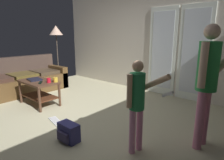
# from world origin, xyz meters

# --- Properties ---
(ground_plane) EXTENTS (5.99, 4.67, 0.02)m
(ground_plane) POSITION_xyz_m (0.00, 0.00, -0.01)
(ground_plane) COLOR #B3AD8A
(wall_back_with_doors) EXTENTS (5.99, 0.09, 2.62)m
(wall_back_with_doors) POSITION_xyz_m (0.12, 2.30, 1.28)
(wall_back_with_doors) COLOR beige
(wall_back_with_doors) RESTS_ON ground_plane
(leather_couch) EXTENTS (0.89, 2.15, 0.89)m
(leather_couch) POSITION_xyz_m (-2.31, -0.00, 0.30)
(leather_couch) COLOR brown
(leather_couch) RESTS_ON ground_plane
(coffee_table) EXTENTS (0.88, 0.51, 0.51)m
(coffee_table) POSITION_xyz_m (-1.16, -0.15, 0.37)
(coffee_table) COLOR #4C3122
(coffee_table) RESTS_ON ground_plane
(person_adult) EXTENTS (0.50, 0.43, 1.58)m
(person_adult) POSITION_xyz_m (1.93, 0.45, 0.95)
(person_adult) COLOR pink
(person_adult) RESTS_ON ground_plane
(person_child) EXTENTS (0.53, 0.31, 1.17)m
(person_child) POSITION_xyz_m (1.36, -0.22, 0.70)
(person_child) COLOR pink
(person_child) RESTS_ON ground_plane
(floor_lamp) EXTENTS (0.40, 0.40, 1.72)m
(floor_lamp) POSITION_xyz_m (-2.61, 1.30, 1.51)
(floor_lamp) COLOR #2D261F
(floor_lamp) RESTS_ON ground_plane
(backpack) EXTENTS (0.32, 0.21, 0.26)m
(backpack) POSITION_xyz_m (0.51, -0.64, 0.13)
(backpack) COLOR navy
(backpack) RESTS_ON ground_plane
(loose_keyboard) EXTENTS (0.46, 0.22, 0.02)m
(loose_keyboard) POSITION_xyz_m (-0.14, -0.42, 0.01)
(loose_keyboard) COLOR white
(loose_keyboard) RESTS_ON ground_plane
(laptop_closed) EXTENTS (0.35, 0.29, 0.03)m
(laptop_closed) POSITION_xyz_m (-1.29, -0.16, 0.53)
(laptop_closed) COLOR black
(laptop_closed) RESTS_ON coffee_table
(cup_near_edge) EXTENTS (0.08, 0.08, 0.09)m
(cup_near_edge) POSITION_xyz_m (-0.86, -0.08, 0.56)
(cup_near_edge) COLOR red
(cup_near_edge) RESTS_ON coffee_table
(cup_by_laptop) EXTENTS (0.09, 0.09, 0.10)m
(cup_by_laptop) POSITION_xyz_m (-0.80, 0.03, 0.56)
(cup_by_laptop) COLOR gold
(cup_by_laptop) RESTS_ON coffee_table
(tv_remote_black) EXTENTS (0.16, 0.15, 0.02)m
(tv_remote_black) POSITION_xyz_m (-0.95, -0.21, 0.53)
(tv_remote_black) COLOR black
(tv_remote_black) RESTS_ON coffee_table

